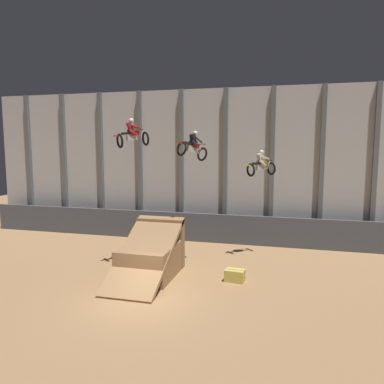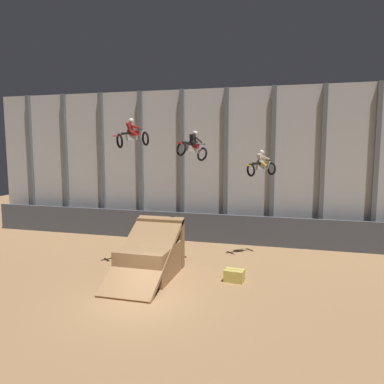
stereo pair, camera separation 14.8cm
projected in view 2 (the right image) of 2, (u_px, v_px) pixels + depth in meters
ground_plane at (140, 302)px, 15.26m from camera, size 60.00×60.00×0.00m
arena_back_wall at (204, 165)px, 25.36m from camera, size 32.00×0.40×10.09m
lower_barrier at (200, 228)px, 24.73m from camera, size 31.36×0.20×1.90m
dirt_ramp at (151, 256)px, 18.44m from camera, size 2.49×4.98×2.72m
rider_bike_left_air at (132, 135)px, 18.72m from camera, size 1.60×1.65×1.51m
rider_bike_center_air at (193, 147)px, 18.91m from camera, size 1.53×1.75×1.58m
rider_bike_right_air at (261, 165)px, 20.62m from camera, size 1.63×1.56×1.46m
hay_bale_trackside at (234, 276)px, 17.51m from camera, size 0.96×0.69×0.57m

